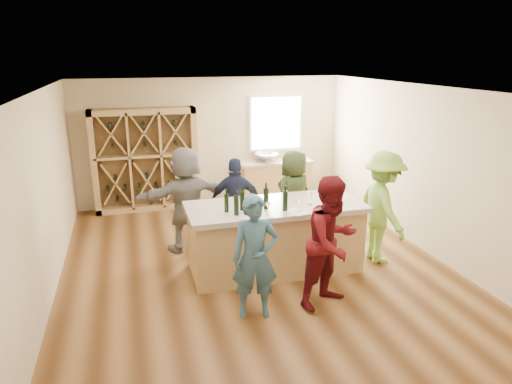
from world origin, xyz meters
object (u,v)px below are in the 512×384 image
object	(u,v)px
wine_bottle_d	(251,203)
person_far_right	(294,196)
person_near_left	(255,257)
person_near_right	(332,242)
wine_bottle_b	(236,205)
wine_bottle_f	(285,201)
wine_rack	(146,160)
person_far_mid	(236,203)
person_far_left	(186,199)
person_server	(382,207)
tasting_counter_base	(275,240)
wine_bottle_c	(242,200)
wine_bottle_a	(226,203)
sink	(267,157)
wine_bottle_e	(266,198)

from	to	relation	value
wine_bottle_d	person_far_right	world-z (taller)	person_far_right
person_near_left	person_near_right	xyz separation A→B (m)	(1.06, 0.01, 0.09)
wine_bottle_b	person_near_right	distance (m)	1.44
wine_bottle_f	wine_rack	bearing A→B (deg)	115.23
person_far_mid	person_far_right	bearing A→B (deg)	-163.58
person_far_right	wine_bottle_f	bearing A→B (deg)	39.76
person_far_mid	wine_bottle_d	bearing A→B (deg)	102.60
person_near_left	person_far_left	xyz separation A→B (m)	(-0.56, 2.36, 0.10)
person_near_right	person_server	bearing A→B (deg)	13.08
tasting_counter_base	person_far_mid	world-z (taller)	person_far_mid
wine_bottle_c	person_far_mid	size ratio (longest dim) A/B	0.18
person_far_right	wine_bottle_a	bearing A→B (deg)	13.95
person_near_left	person_far_mid	xyz separation A→B (m)	(0.29, 2.27, -0.02)
wine_bottle_a	person_far_right	xyz separation A→B (m)	(1.49, 1.21, -0.38)
person_server	person_near_left	bearing A→B (deg)	115.45
wine_bottle_c	person_near_left	bearing A→B (deg)	-95.73
sink	wine_bottle_b	size ratio (longest dim) A/B	1.87
tasting_counter_base	wine_bottle_b	world-z (taller)	wine_bottle_b
person_near_right	person_far_right	xyz separation A→B (m)	(0.30, 2.27, -0.07)
person_far_left	wine_bottle_f	size ratio (longest dim) A/B	6.10
wine_bottle_a	wine_bottle_e	distance (m)	0.59
person_far_mid	tasting_counter_base	bearing A→B (deg)	124.66
wine_bottle_c	person_far_right	world-z (taller)	person_far_right
person_near_right	person_far_right	distance (m)	2.29
person_server	sink	bearing A→B (deg)	14.99
wine_bottle_c	person_server	size ratio (longest dim) A/B	0.16
person_far_left	person_far_right	bearing A→B (deg)	165.80
person_near_left	wine_bottle_f	bearing A→B (deg)	61.74
person_near_right	person_server	world-z (taller)	person_server
sink	person_far_mid	world-z (taller)	person_far_mid
wine_rack	wine_bottle_d	bearing A→B (deg)	-70.57
person_far_mid	person_server	bearing A→B (deg)	166.09
sink	person_far_left	distance (m)	3.17
wine_bottle_d	person_near_right	bearing A→B (deg)	-49.28
sink	tasting_counter_base	size ratio (longest dim) A/B	0.21
wine_bottle_d	person_far_mid	distance (m)	1.35
wine_rack	wine_bottle_e	world-z (taller)	wine_rack
sink	person_near_left	distance (m)	4.95
wine_rack	sink	size ratio (longest dim) A/B	4.06
wine_bottle_d	wine_bottle_c	bearing A→B (deg)	135.61
person_far_right	wine_bottle_f	distance (m)	1.58
wine_bottle_a	person_near_left	xyz separation A→B (m)	(0.13, -1.07, -0.40)
wine_bottle_a	wine_bottle_d	xyz separation A→B (m)	(0.35, -0.09, -0.00)
wine_rack	person_far_right	distance (m)	3.51
person_near_right	person_far_right	size ratio (longest dim) A/B	1.09
person_near_left	person_far_mid	world-z (taller)	person_near_left
sink	person_far_left	size ratio (longest dim) A/B	0.30
wine_bottle_a	wine_bottle_d	bearing A→B (deg)	-13.89
tasting_counter_base	wine_bottle_b	distance (m)	1.04
person_near_right	wine_bottle_e	bearing A→B (deg)	95.52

